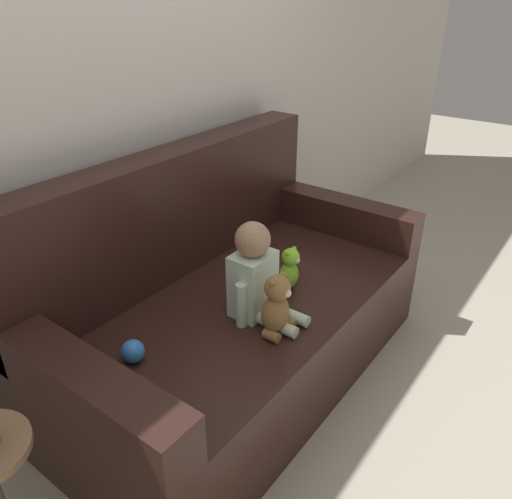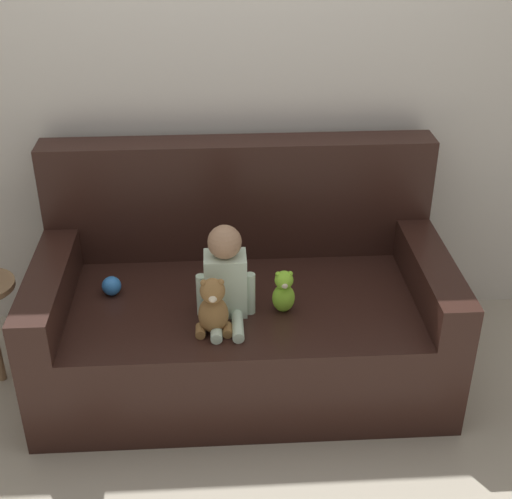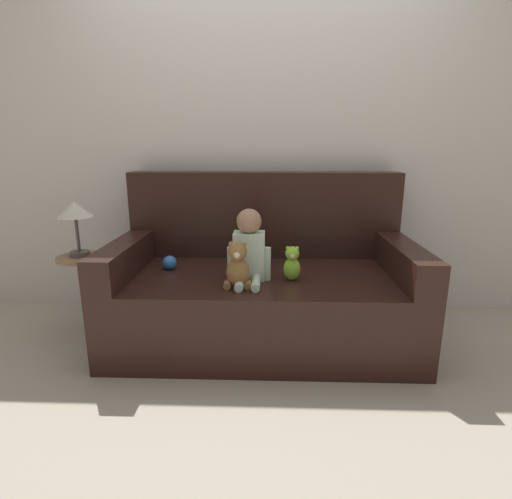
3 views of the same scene
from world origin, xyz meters
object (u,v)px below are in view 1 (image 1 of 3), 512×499
object	(u,v)px
person_baby	(255,276)
toy_ball	(133,351)
couch	(228,309)
plush_toy_side	(290,269)
teddy_bear_brown	(276,306)

from	to	relation	value
person_baby	toy_ball	bearing A→B (deg)	161.15
couch	plush_toy_side	xyz separation A→B (m)	(0.17, -0.22, 0.21)
plush_toy_side	toy_ball	bearing A→B (deg)	166.64
plush_toy_side	toy_ball	size ratio (longest dim) A/B	2.32
person_baby	teddy_bear_brown	size ratio (longest dim) A/B	1.59
couch	person_baby	distance (m)	0.37
teddy_bear_brown	plush_toy_side	size ratio (longest dim) A/B	1.28
couch	person_baby	world-z (taller)	couch
couch	toy_ball	xyz separation A→B (m)	(-0.59, -0.04, 0.16)
couch	toy_ball	bearing A→B (deg)	-176.09
toy_ball	teddy_bear_brown	bearing A→B (deg)	-34.83
plush_toy_side	teddy_bear_brown	bearing A→B (deg)	-155.61
couch	teddy_bear_brown	xyz separation A→B (m)	(-0.13, -0.36, 0.24)
couch	person_baby	bearing A→B (deg)	-109.62
teddy_bear_brown	couch	bearing A→B (deg)	69.86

